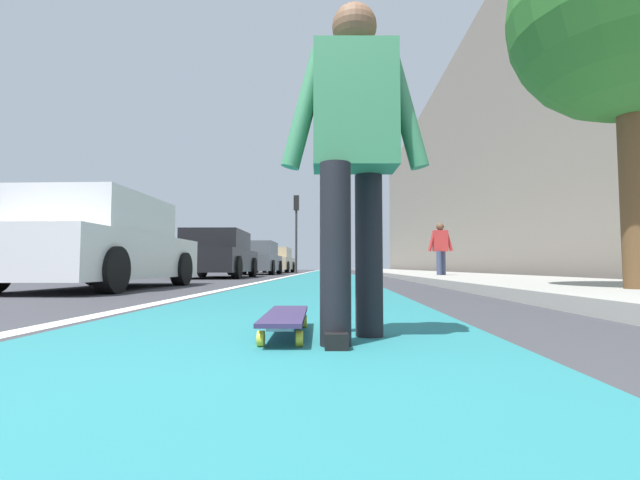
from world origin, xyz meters
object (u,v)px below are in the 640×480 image
Objects in this scene: traffic_light at (296,219)px; skateboard at (286,317)px; parked_car_far at (257,259)px; parked_car_end at (275,261)px; parked_car_mid at (218,255)px; skater_person at (354,145)px; parked_car_near at (102,245)px; street_tree_near at (626,9)px; pedestrian_distant at (441,247)px.

skateboard is at bearing -174.99° from traffic_light.
parked_car_far reaches higher than skateboard.
parked_car_far is (17.48, 3.33, 0.62)m from skateboard.
parked_car_end reaches higher than skateboard.
parked_car_mid is at bearing 170.17° from traffic_light.
parked_car_mid is at bearing 179.40° from parked_car_end.
skater_person is 6.08m from parked_car_near.
skater_person is at bearing -171.20° from parked_car_end.
traffic_light is (21.22, 2.19, 1.97)m from skater_person.
street_tree_near reaches higher than parked_car_near.
parked_car_end is (24.02, 3.72, -0.22)m from skater_person.
parked_car_end is at bearing 8.05° from skateboard.
pedestrian_distant is at bearing -157.29° from traffic_light.
traffic_light is at bearing 15.08° from street_tree_near.
parked_car_end is at bearing 8.80° from skater_person.
traffic_light is (9.55, -1.65, 2.19)m from parked_car_mid.
parked_car_far is 1.03× the size of street_tree_near.
parked_car_mid reaches higher than skateboard.
pedestrian_distant is (9.53, -2.70, -0.07)m from skater_person.
skateboard is at bearing -163.10° from parked_car_mid.
skater_person is 18.01m from parked_car_far.
skateboard is 17.81m from parked_car_far.
pedestrian_distant is (-14.49, -6.42, 0.15)m from parked_car_end.
street_tree_near reaches higher than parked_car_mid.
skateboard is at bearing 66.64° from skater_person.
parked_car_far is 2.82× the size of pedestrian_distant.
skater_person is 9.90m from pedestrian_distant.
pedestrian_distant is at bearing -108.18° from parked_car_mid.
parked_car_mid is 1.05× the size of street_tree_near.
street_tree_near is at bearing -156.75° from parked_car_far.
traffic_light is at bearing 5.01° from skateboard.
parked_car_mid is (11.68, 3.85, -0.22)m from skater_person.
pedestrian_distant is (-8.11, -6.38, 0.16)m from parked_car_far.
pedestrian_distant is at bearing -141.80° from parked_car_far.
parked_car_mid is 9.93m from traffic_light.
skateboard is 0.19× the size of parked_car_end.
parked_car_mid is at bearing 178.35° from parked_car_far.
street_tree_near reaches higher than parked_car_far.
pedestrian_distant is at bearing -156.11° from parked_car_end.
parked_car_mid is 11.75m from street_tree_near.
skateboard is 0.92m from skater_person.
parked_car_end is 1.08× the size of traffic_light.
pedestrian_distant reaches higher than parked_car_near.
traffic_light reaches higher than parked_car_far.
skater_person is at bearing 128.80° from street_tree_near.
parked_car_end is at bearing -0.60° from parked_car_mid.
street_tree_near is 2.74× the size of pedestrian_distant.
skater_person reaches higher than parked_car_far.
parked_car_near is at bearing 179.36° from parked_car_far.
traffic_light reaches higher than skateboard.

